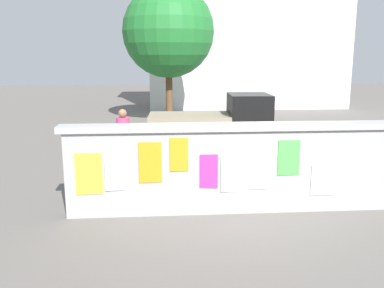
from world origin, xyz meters
TOP-DOWN VIEW (x-y plane):
  - ground at (0.00, 8.00)m, footprint 60.00×60.00m
  - poster_wall at (-0.01, -0.00)m, footprint 6.46×0.42m
  - auto_rickshaw_truck at (0.30, 4.74)m, footprint 3.67×1.67m
  - motorcycle at (-1.31, 1.59)m, footprint 1.89×0.57m
  - bicycle_near at (1.27, 1.25)m, footprint 1.71×0.44m
  - person_walking at (-2.34, 3.20)m, footprint 0.45×0.45m
  - tree_roadside at (-0.94, 11.43)m, footprint 4.06×4.06m
  - building_background at (3.78, 17.66)m, footprint 11.68×4.68m

SIDE VIEW (x-z plane):
  - ground at x=0.00m, z-range 0.00..0.00m
  - bicycle_near at x=1.27m, z-range -0.11..0.84m
  - motorcycle at x=-1.31m, z-range 0.03..0.90m
  - poster_wall at x=-0.01m, z-range 0.02..1.74m
  - auto_rickshaw_truck at x=0.30m, z-range -0.02..1.83m
  - person_walking at x=-2.34m, z-range 0.18..1.80m
  - tree_roadside at x=-0.94m, z-range 0.99..7.06m
  - building_background at x=3.78m, z-range 0.02..8.13m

